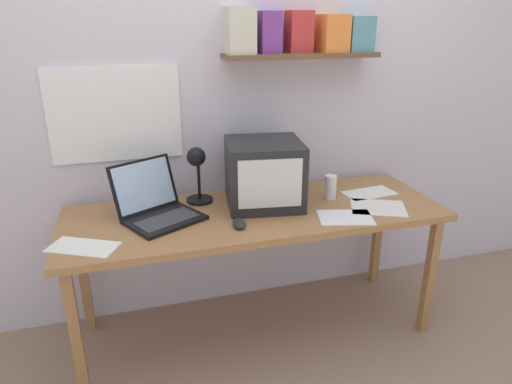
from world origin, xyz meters
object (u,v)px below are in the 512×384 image
Objects in this scene: crt_monitor at (264,173)px; juice_glass at (330,188)px; computer_mouse at (239,223)px; open_notebook at (369,193)px; loose_paper_near_laptop at (345,217)px; printed_handout at (83,247)px; corner_desk at (256,221)px; loose_paper_near_monitor at (378,207)px; desk_lamp at (197,168)px; laptop at (156,205)px.

crt_monitor is 3.26× the size of juice_glass.
computer_mouse reaches higher than open_notebook.
printed_handout is (-1.20, 0.04, 0.00)m from loose_paper_near_laptop.
juice_glass is at bearing 6.17° from corner_desk.
juice_glass is 0.26m from loose_paper_near_laptop.
crt_monitor is 0.61m from loose_paper_near_monitor.
corner_desk is 14.68× the size of juice_glass.
corner_desk is 0.21m from computer_mouse.
corner_desk is 0.45m from loose_paper_near_laptop.
juice_glass reaches higher than corner_desk.
corner_desk is 17.07× the size of computer_mouse.
crt_monitor is at bearing 139.05° from loose_paper_near_laptop.
desk_lamp is (-0.33, 0.09, 0.03)m from crt_monitor.
crt_monitor reaches higher than laptop.
loose_paper_near_laptop is 1.20m from printed_handout.
laptop is 0.42m from computer_mouse.
loose_paper_near_laptop and loose_paper_near_monitor have the same top height.
crt_monitor is 0.46m from loose_paper_near_laptop.
loose_paper_near_monitor is (1.09, -0.20, -0.06)m from laptop.
computer_mouse is at bearing -58.75° from laptop.
open_notebook is at bearing 14.78° from computer_mouse.
open_notebook is 0.93× the size of printed_handout.
laptop is at bearing 163.20° from loose_paper_near_laptop.
open_notebook and printed_handout have the same top height.
loose_paper_near_laptop is at bearing -32.82° from crt_monitor.
laptop is at bearing 173.07° from corner_desk.
computer_mouse is (-0.13, -0.16, 0.07)m from corner_desk.
crt_monitor is 1.30× the size of printed_handout.
printed_handout is 0.97× the size of loose_paper_near_monitor.
crt_monitor reaches higher than desk_lamp.
desk_lamp is 0.94m from loose_paper_near_monitor.
desk_lamp is 0.96× the size of printed_handout.
juice_glass is at bearing 3.20° from crt_monitor.
laptop reaches higher than printed_handout.
printed_handout is 1.42m from loose_paper_near_monitor.
printed_handout reaches higher than corner_desk.
corner_desk is at bearing -122.20° from crt_monitor.
open_notebook is 1.49m from printed_handout.
open_notebook is at bearing 1.65° from juice_glass.
juice_glass is at bearing 7.21° from desk_lamp.
corner_desk is 0.44m from juice_glass.
open_notebook is at bearing 4.54° from corner_desk.
juice_glass is 0.59m from computer_mouse.
laptop is at bearing 148.96° from computer_mouse.
corner_desk is 4.19× the size of laptop.
juice_glass is (0.36, -0.03, -0.11)m from crt_monitor.
juice_glass is at bearing 20.11° from computer_mouse.
computer_mouse is at bearing -165.22° from open_notebook.
crt_monitor is at bearing 49.67° from corner_desk.
open_notebook is 0.38m from loose_paper_near_laptop.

